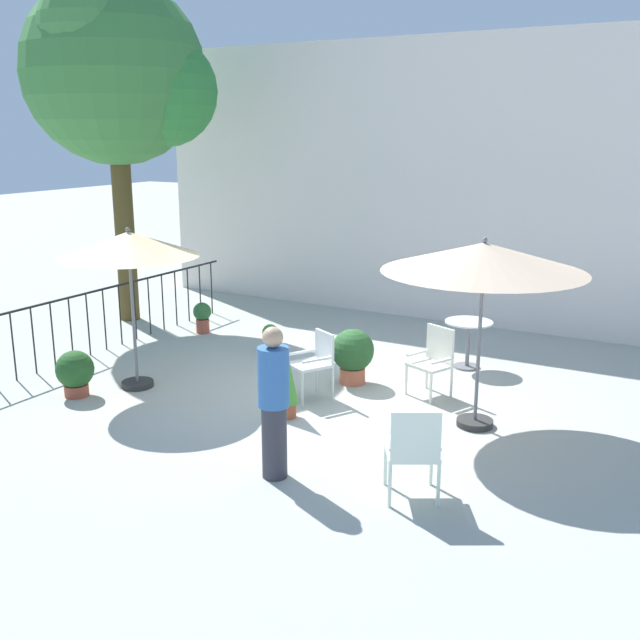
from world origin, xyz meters
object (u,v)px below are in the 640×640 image
Objects in this scene: patio_umbrella_0 at (129,246)px; patio_chair_1 at (434,357)px; patio_umbrella_1 at (484,259)px; standing_person at (274,402)px; potted_plant_4 at (75,372)px; patio_chair_2 at (315,360)px; cafe_table_0 at (468,335)px; potted_plant_2 at (353,353)px; shade_tree at (118,72)px; potted_plant_3 at (202,316)px; potted_plant_1 at (287,381)px; patio_chair_0 at (413,447)px; potted_plant_0 at (270,338)px.

patio_umbrella_0 reaches higher than patio_chair_1.
patio_umbrella_1 is 1.48× the size of standing_person.
patio_chair_1 is at bearing 30.16° from potted_plant_4.
standing_person is at bearing -99.71° from patio_chair_1.
patio_chair_1 is 1.60m from patio_chair_2.
cafe_table_0 is 1.35m from patio_chair_1.
patio_umbrella_1 is 2.65m from potted_plant_2.
potted_plant_3 is (1.74, -0.14, -4.12)m from shade_tree.
potted_plant_1 is (-1.31, -3.01, -0.03)m from cafe_table_0.
patio_chair_1 is at bearing 52.28° from potted_plant_1.
patio_chair_2 is 1.01× the size of potted_plant_1.
cafe_table_0 is 0.75× the size of patio_chair_0.
patio_chair_1 is (-0.84, 0.78, -1.52)m from patio_umbrella_1.
shade_tree is 6.73× the size of patio_chair_2.
patio_chair_1 is (6.40, -1.10, -3.90)m from shade_tree.
patio_chair_1 is (-0.90, 2.89, -0.03)m from patio_chair_0.
standing_person is (5.87, -4.21, -3.60)m from shade_tree.
potted_plant_4 is at bearing -112.26° from potted_plant_0.
shade_tree is at bearing 165.42° from patio_umbrella_1.
potted_plant_1 reaches higher than potted_plant_4.
shade_tree is 7.85m from patio_umbrella_1.
potted_plant_1 is at bearing -127.72° from patio_chair_1.
potted_plant_4 is at bearing -149.84° from patio_chair_1.
patio_umbrella_1 is 3.76× the size of potted_plant_4.
potted_plant_1 is 1.13× the size of potted_plant_2.
potted_plant_1 is (-1.28, -1.66, -0.05)m from patio_chair_1.
patio_chair_0 is 2.98m from patio_chair_2.
patio_chair_2 reaches higher than potted_plant_4.
potted_plant_4 is 3.71m from standing_person.
patio_umbrella_1 is 4.37× the size of potted_plant_3.
patio_chair_0 is at bearing -78.33° from cafe_table_0.
potted_plant_2 is (2.53, 1.61, -1.53)m from patio_umbrella_0.
cafe_table_0 is at bearing 15.60° from potted_plant_0.
patio_umbrella_0 reaches higher than potted_plant_1.
shade_tree is 2.54× the size of patio_umbrella_1.
patio_chair_2 is at bearing 28.20° from potted_plant_4.
patio_chair_0 is 6.76m from potted_plant_3.
patio_chair_2 reaches higher than cafe_table_0.
shade_tree reaches higher than potted_plant_1.
patio_umbrella_1 is 2.97m from standing_person.
potted_plant_3 is at bearing -175.29° from cafe_table_0.
cafe_table_0 is at bearing 39.63° from patio_umbrella_0.
cafe_table_0 is 0.81× the size of potted_plant_1.
patio_chair_1 is 1.48× the size of potted_plant_4.
potted_plant_2 is at bearing 32.50° from patio_umbrella_0.
potted_plant_2 is (0.16, 0.78, -0.09)m from patio_chair_2.
potted_plant_0 is (0.74, 2.25, -1.71)m from patio_umbrella_0.
patio_chair_2 reaches higher than potted_plant_3.
shade_tree is 2.70× the size of patio_umbrella_0.
potted_plant_0 is 0.30× the size of standing_person.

